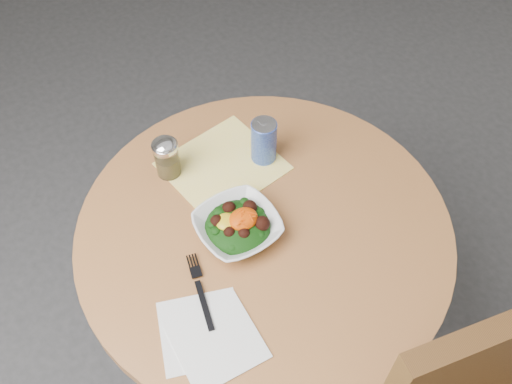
# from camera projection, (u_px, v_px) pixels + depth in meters

# --- Properties ---
(ground) EXTENTS (6.00, 6.00, 0.00)m
(ground) POSITION_uv_depth(u_px,v_px,m) (262.00, 349.00, 1.95)
(ground) COLOR #303033
(ground) RESTS_ON ground
(table) EXTENTS (0.90, 0.90, 0.75)m
(table) POSITION_uv_depth(u_px,v_px,m) (263.00, 268.00, 1.51)
(table) COLOR black
(table) RESTS_ON ground
(cloth_napkin) EXTENTS (0.30, 0.28, 0.00)m
(cloth_napkin) POSITION_uv_depth(u_px,v_px,m) (223.00, 166.00, 1.47)
(cloth_napkin) COLOR yellow
(cloth_napkin) RESTS_ON table
(paper_napkins) EXTENTS (0.22, 0.24, 0.00)m
(paper_napkins) POSITION_uv_depth(u_px,v_px,m) (209.00, 336.00, 1.19)
(paper_napkins) COLOR silver
(paper_napkins) RESTS_ON table
(salad_bowl) EXTENTS (0.19, 0.19, 0.07)m
(salad_bowl) POSITION_uv_depth(u_px,v_px,m) (238.00, 226.00, 1.33)
(salad_bowl) COLOR silver
(salad_bowl) RESTS_ON table
(fork) EXTENTS (0.07, 0.19, 0.00)m
(fork) POSITION_uv_depth(u_px,v_px,m) (200.00, 288.00, 1.25)
(fork) COLOR black
(fork) RESTS_ON table
(spice_shaker) EXTENTS (0.06, 0.06, 0.12)m
(spice_shaker) POSITION_uv_depth(u_px,v_px,m) (167.00, 158.00, 1.41)
(spice_shaker) COLOR silver
(spice_shaker) RESTS_ON table
(beverage_can) EXTENTS (0.07, 0.07, 0.13)m
(beverage_can) POSITION_uv_depth(u_px,v_px,m) (264.00, 141.00, 1.44)
(beverage_can) COLOR #0D2099
(beverage_can) RESTS_ON table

